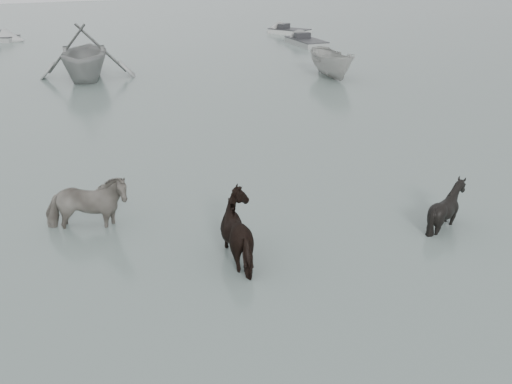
# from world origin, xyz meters

# --- Properties ---
(ground) EXTENTS (140.00, 140.00, 0.00)m
(ground) POSITION_xyz_m (0.00, 0.00, 0.00)
(ground) COLOR slate
(ground) RESTS_ON ground
(pony_pinto) EXTENTS (2.22, 1.56, 1.72)m
(pony_pinto) POSITION_xyz_m (-3.95, 1.85, 0.86)
(pony_pinto) COLOR black
(pony_pinto) RESTS_ON ground
(pony_dark) EXTENTS (1.86, 2.02, 1.67)m
(pony_dark) POSITION_xyz_m (-1.12, -0.98, 0.84)
(pony_dark) COLOR black
(pony_dark) RESTS_ON ground
(pony_black) EXTENTS (1.67, 1.58, 1.47)m
(pony_black) POSITION_xyz_m (3.82, -1.73, 0.73)
(pony_black) COLOR black
(pony_black) RESTS_ON ground
(rowboat_trail) EXTENTS (6.28, 6.80, 2.98)m
(rowboat_trail) POSITION_xyz_m (-0.64, 19.32, 1.49)
(rowboat_trail) COLOR #969896
(rowboat_trail) RESTS_ON ground
(boat_small) EXTENTS (2.34, 4.37, 1.60)m
(boat_small) POSITION_xyz_m (10.94, 14.20, 0.80)
(boat_small) COLOR #A8A8A3
(boat_small) RESTS_ON ground
(skiff_port) EXTENTS (2.10, 5.62, 0.75)m
(skiff_port) POSITION_xyz_m (15.49, 24.44, 0.38)
(skiff_port) COLOR gray
(skiff_port) RESTS_ON ground
(skiff_star) EXTENTS (3.51, 4.58, 0.75)m
(skiff_star) POSITION_xyz_m (17.23, 29.97, 0.38)
(skiff_star) COLOR #BBBCB7
(skiff_star) RESTS_ON ground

